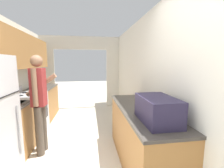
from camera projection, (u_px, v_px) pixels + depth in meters
wall_left at (2, 68)px, 2.77m from camera, size 0.38×6.72×2.50m
wall_right at (149, 81)px, 2.79m from camera, size 0.06×6.72×2.50m
wall_far_with_doorway at (81, 67)px, 5.29m from camera, size 3.11×0.06×2.50m
counter_left at (34, 110)px, 3.59m from camera, size 0.62×2.92×0.92m
counter_right at (140, 136)px, 2.32m from camera, size 0.62×1.88×0.92m
range_oven at (30, 114)px, 3.35m from camera, size 0.66×0.73×1.06m
person at (39, 102)px, 2.57m from camera, size 0.55×0.39×1.72m
suitcase at (157, 109)px, 1.72m from camera, size 0.36×0.60×0.29m
knife at (32, 90)px, 3.73m from camera, size 0.15×0.27×0.02m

